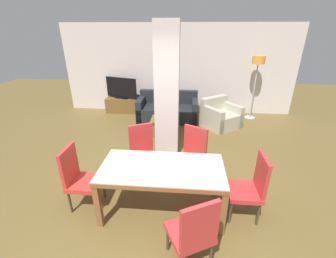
{
  "coord_description": "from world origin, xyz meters",
  "views": [
    {
      "loc": [
        0.31,
        -2.64,
        2.54
      ],
      "look_at": [
        0.0,
        0.97,
        0.91
      ],
      "focal_mm": 24.0,
      "sensor_mm": 36.0,
      "label": 1
    }
  ],
  "objects_px": {
    "dining_chair_far_left": "(143,151)",
    "coffee_table": "(163,126)",
    "dining_chair_near_right": "(193,231)",
    "bottle": "(162,114)",
    "tv_screen": "(121,88)",
    "dining_chair_head_right": "(251,186)",
    "sofa": "(168,110)",
    "dining_chair_head_left": "(79,176)",
    "dining_chair_far_right": "(192,153)",
    "armchair": "(220,117)",
    "tv_stand": "(123,105)",
    "dining_table": "(162,176)",
    "floor_lamp": "(258,66)"
  },
  "relations": [
    {
      "from": "dining_table",
      "to": "dining_chair_near_right",
      "type": "relative_size",
      "value": 1.78
    },
    {
      "from": "dining_chair_near_right",
      "to": "bottle",
      "type": "distance_m",
      "value": 3.61
    },
    {
      "from": "sofa",
      "to": "tv_screen",
      "type": "relative_size",
      "value": 1.7
    },
    {
      "from": "dining_chair_near_right",
      "to": "tv_stand",
      "type": "bearing_deg",
      "value": 86.42
    },
    {
      "from": "dining_chair_far_left",
      "to": "dining_chair_head_right",
      "type": "bearing_deg",
      "value": 126.13
    },
    {
      "from": "dining_chair_head_right",
      "to": "floor_lamp",
      "type": "relative_size",
      "value": 0.53
    },
    {
      "from": "dining_chair_far_left",
      "to": "bottle",
      "type": "xyz_separation_m",
      "value": [
        0.14,
        1.84,
        0.01
      ]
    },
    {
      "from": "dining_chair_head_left",
      "to": "dining_chair_near_right",
      "type": "xyz_separation_m",
      "value": [
        1.69,
        -0.85,
        0.0
      ]
    },
    {
      "from": "dining_chair_head_right",
      "to": "tv_screen",
      "type": "distance_m",
      "value": 5.21
    },
    {
      "from": "armchair",
      "to": "dining_chair_far_right",
      "type": "bearing_deg",
      "value": 35.43
    },
    {
      "from": "dining_chair_near_right",
      "to": "dining_chair_head_right",
      "type": "relative_size",
      "value": 1.0
    },
    {
      "from": "dining_chair_head_right",
      "to": "dining_chair_far_left",
      "type": "bearing_deg",
      "value": 63.49
    },
    {
      "from": "dining_chair_head_left",
      "to": "dining_chair_far_left",
      "type": "xyz_separation_m",
      "value": [
        0.82,
        0.84,
        0.0
      ]
    },
    {
      "from": "tv_screen",
      "to": "tv_stand",
      "type": "bearing_deg",
      "value": 107.64
    },
    {
      "from": "dining_chair_near_right",
      "to": "dining_chair_far_right",
      "type": "height_order",
      "value": "same"
    },
    {
      "from": "dining_chair_far_left",
      "to": "coffee_table",
      "type": "distance_m",
      "value": 1.82
    },
    {
      "from": "tv_screen",
      "to": "floor_lamp",
      "type": "height_order",
      "value": "floor_lamp"
    },
    {
      "from": "dining_chair_near_right",
      "to": "floor_lamp",
      "type": "relative_size",
      "value": 0.53
    },
    {
      "from": "dining_chair_head_left",
      "to": "bottle",
      "type": "relative_size",
      "value": 4.2
    },
    {
      "from": "dining_chair_head_left",
      "to": "armchair",
      "type": "distance_m",
      "value": 4.17
    },
    {
      "from": "dining_chair_far_left",
      "to": "dining_chair_far_right",
      "type": "distance_m",
      "value": 0.87
    },
    {
      "from": "dining_chair_head_left",
      "to": "dining_chair_far_right",
      "type": "distance_m",
      "value": 1.87
    },
    {
      "from": "floor_lamp",
      "to": "tv_stand",
      "type": "bearing_deg",
      "value": 177.36
    },
    {
      "from": "bottle",
      "to": "dining_chair_far_left",
      "type": "bearing_deg",
      "value": -94.28
    },
    {
      "from": "dining_chair_far_left",
      "to": "sofa",
      "type": "height_order",
      "value": "dining_chair_far_left"
    },
    {
      "from": "bottle",
      "to": "tv_stand",
      "type": "distance_m",
      "value": 2.16
    },
    {
      "from": "dining_chair_head_right",
      "to": "tv_screen",
      "type": "height_order",
      "value": "tv_screen"
    },
    {
      "from": "dining_table",
      "to": "sofa",
      "type": "xyz_separation_m",
      "value": [
        -0.25,
        3.73,
        -0.32
      ]
    },
    {
      "from": "dining_chair_far_right",
      "to": "tv_stand",
      "type": "distance_m",
      "value": 4.08
    },
    {
      "from": "dining_chair_far_right",
      "to": "coffee_table",
      "type": "bearing_deg",
      "value": -40.62
    },
    {
      "from": "dining_table",
      "to": "dining_chair_far_left",
      "type": "bearing_deg",
      "value": 117.36
    },
    {
      "from": "dining_chair_head_left",
      "to": "dining_chair_far_right",
      "type": "relative_size",
      "value": 1.0
    },
    {
      "from": "dining_chair_head_right",
      "to": "sofa",
      "type": "distance_m",
      "value": 4.03
    },
    {
      "from": "bottle",
      "to": "tv_screen",
      "type": "bearing_deg",
      "value": 133.57
    },
    {
      "from": "dining_chair_head_left",
      "to": "tv_screen",
      "type": "distance_m",
      "value": 4.28
    },
    {
      "from": "sofa",
      "to": "dining_table",
      "type": "bearing_deg",
      "value": 93.76
    },
    {
      "from": "dining_chair_near_right",
      "to": "sofa",
      "type": "xyz_separation_m",
      "value": [
        -0.68,
        4.59,
        -0.24
      ]
    },
    {
      "from": "dining_chair_head_right",
      "to": "armchair",
      "type": "relative_size",
      "value": 0.82
    },
    {
      "from": "dining_chair_near_right",
      "to": "floor_lamp",
      "type": "distance_m",
      "value": 5.34
    },
    {
      "from": "tv_screen",
      "to": "dining_chair_far_left",
      "type": "bearing_deg",
      "value": 129.16
    },
    {
      "from": "dining_chair_head_right",
      "to": "floor_lamp",
      "type": "distance_m",
      "value": 4.3
    },
    {
      "from": "dining_chair_near_right",
      "to": "dining_chair_head_left",
      "type": "bearing_deg",
      "value": 126.14
    },
    {
      "from": "bottle",
      "to": "dining_chair_head_left",
      "type": "bearing_deg",
      "value": -109.55
    },
    {
      "from": "tv_stand",
      "to": "dining_chair_head_left",
      "type": "bearing_deg",
      "value": -82.97
    },
    {
      "from": "dining_chair_far_left",
      "to": "sofa",
      "type": "bearing_deg",
      "value": -121.12
    },
    {
      "from": "dining_chair_far_right",
      "to": "armchair",
      "type": "distance_m",
      "value": 2.65
    },
    {
      "from": "armchair",
      "to": "tv_screen",
      "type": "xyz_separation_m",
      "value": [
        -3.03,
        0.91,
        0.52
      ]
    },
    {
      "from": "dining_chair_near_right",
      "to": "sofa",
      "type": "relative_size",
      "value": 0.56
    },
    {
      "from": "dining_chair_far_right",
      "to": "coffee_table",
      "type": "relative_size",
      "value": 1.64
    },
    {
      "from": "coffee_table",
      "to": "tv_screen",
      "type": "xyz_separation_m",
      "value": [
        -1.5,
        1.6,
        0.57
      ]
    }
  ]
}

